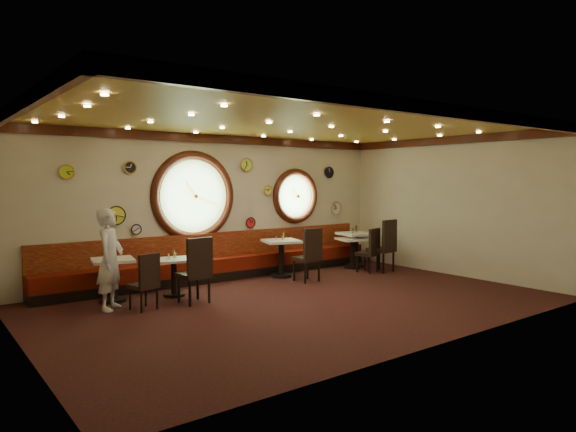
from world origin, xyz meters
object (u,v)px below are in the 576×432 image
object	(u,v)px
table_b	(174,272)
chair_e	(385,242)
condiment_d_pepper	(354,237)
condiment_a_bottle	(115,254)
chair_b	(197,266)
condiment_b_salt	(169,256)
condiment_e_pepper	(357,231)
table_c	(281,254)
condiment_b_pepper	(176,255)
chair_d	(371,247)
condiment_e_bottle	(356,229)
condiment_b_bottle	(174,254)
condiment_d_salt	(350,237)
chair_c	(310,251)
condiment_a_salt	(105,256)
table_d	(353,249)
table_e	(356,245)
waiter	(110,259)
condiment_d_bottle	(353,235)
table_a	(113,275)
condiment_c_bottle	(283,235)
chair_a	(146,278)
condiment_e_salt	(353,230)
condiment_a_pepper	(115,256)
condiment_c_salt	(276,238)
condiment_c_pepper	(282,238)

from	to	relation	value
table_b	chair_e	world-z (taller)	chair_e
condiment_d_pepper	condiment_a_bottle	distance (m)	5.87
chair_b	condiment_b_salt	bearing A→B (deg)	97.91
chair_b	condiment_e_pepper	xyz separation A→B (m)	(5.09, 1.15, 0.24)
table_c	condiment_b_pepper	world-z (taller)	table_c
chair_d	condiment_e_bottle	xyz separation A→B (m)	(0.48, 0.97, 0.35)
table_c	condiment_a_bottle	size ratio (longest dim) A/B	5.89
chair_d	condiment_b_bottle	size ratio (longest dim) A/B	4.48
condiment_d_salt	condiment_b_salt	bearing A→B (deg)	-177.22
chair_c	condiment_a_salt	xyz separation A→B (m)	(-4.12, 0.76, 0.17)
table_d	chair_d	distance (m)	0.75
table_c	table_e	distance (m)	2.36
table_b	chair_b	xyz separation A→B (m)	(0.07, -0.81, 0.23)
chair_e	condiment_e_bottle	distance (m)	1.16
table_b	chair_d	world-z (taller)	chair_d
table_b	waiter	world-z (taller)	waiter
chair_d	condiment_d_bottle	size ratio (longest dim) A/B	4.39
chair_c	chair_e	xyz separation A→B (m)	(2.20, -0.17, 0.05)
table_a	condiment_c_bottle	distance (m)	4.01
condiment_d_salt	chair_a	bearing A→B (deg)	-170.54
condiment_b_salt	condiment_e_bottle	bearing A→B (deg)	5.08
table_a	condiment_d_pepper	bearing A→B (deg)	-0.97
condiment_d_pepper	condiment_b_bottle	xyz separation A→B (m)	(-4.80, -0.01, -0.01)
table_e	condiment_b_salt	bearing A→B (deg)	-176.10
condiment_e_salt	condiment_e_pepper	xyz separation A→B (m)	(0.05, -0.08, -0.01)
table_c	chair_c	size ratio (longest dim) A/B	1.33
condiment_c_bottle	condiment_e_pepper	size ratio (longest dim) A/B	1.72
condiment_d_salt	condiment_a_pepper	bearing A→B (deg)	179.77
condiment_c_bottle	condiment_e_salt	world-z (taller)	condiment_c_bottle
table_c	condiment_b_bottle	xyz separation A→B (m)	(-2.71, -0.21, 0.26)
table_b	table_c	size ratio (longest dim) A/B	0.82
condiment_b_salt	condiment_c_salt	distance (m)	2.82
chair_e	waiter	distance (m)	6.41
table_c	table_d	bearing A→B (deg)	-3.22
condiment_c_pepper	condiment_a_bottle	distance (m)	3.77
condiment_d_pepper	condiment_e_salt	distance (m)	0.38
condiment_a_bottle	table_d	bearing A→B (deg)	-0.58
condiment_d_bottle	table_e	bearing A→B (deg)	14.81
table_b	chair_a	distance (m)	1.09
chair_a	condiment_c_bottle	size ratio (longest dim) A/B	3.52
condiment_c_pepper	condiment_a_salt	bearing A→B (deg)	-179.81
condiment_c_pepper	chair_e	bearing A→B (deg)	-21.75
table_e	waiter	xyz separation A→B (m)	(-6.42, -0.64, 0.32)
table_a	condiment_e_salt	xyz separation A→B (m)	(6.16, 0.17, 0.43)
table_b	condiment_b_bottle	distance (m)	0.37
condiment_a_salt	condiment_e_bottle	xyz separation A→B (m)	(6.47, 0.20, 0.11)
table_c	chair_a	size ratio (longest dim) A/B	1.60
chair_c	condiment_a_bottle	world-z (taller)	chair_c
chair_b	condiment_e_salt	bearing A→B (deg)	9.60
condiment_a_bottle	condiment_e_pepper	size ratio (longest dim) A/B	1.65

